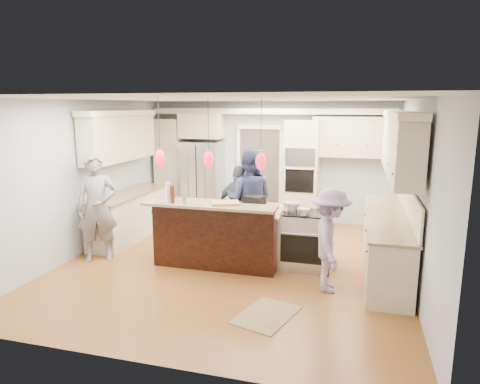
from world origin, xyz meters
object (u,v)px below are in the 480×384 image
Objects in this scene: refrigerator at (202,180)px; person_bar_end at (97,208)px; person_far_left at (249,199)px; island_range at (306,240)px; kitchen_island at (222,233)px.

person_bar_end reaches higher than refrigerator.
person_far_left is at bearing -48.37° from refrigerator.
refrigerator reaches higher than island_range.
kitchen_island is at bearing 67.10° from person_far_left.
person_bar_end is (-3.43, -0.60, 0.45)m from island_range.
refrigerator is 2.91m from kitchen_island.
person_far_left reaches higher than refrigerator.
person_bar_end is (-2.03, -0.52, 0.43)m from kitchen_island.
island_range is 3.51m from person_bar_end.
person_bar_end is at bearing -165.52° from kitchen_island.
refrigerator is 2.39m from person_far_left.
island_range is at bearing -17.36° from person_bar_end.
person_far_left is (-1.12, 0.70, 0.46)m from island_range.
refrigerator is 3.71m from island_range.
island_range is 0.50× the size of person_far_left.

